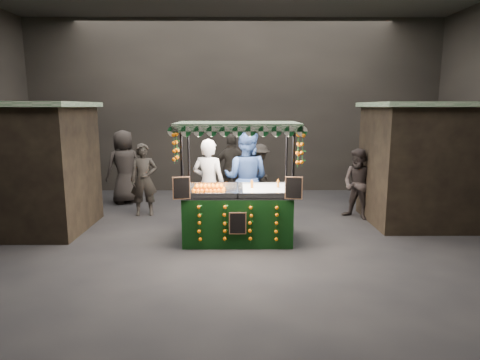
{
  "coord_description": "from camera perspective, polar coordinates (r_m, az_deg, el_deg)",
  "views": [
    {
      "loc": [
        0.12,
        -7.25,
        2.51
      ],
      "look_at": [
        0.16,
        0.57,
        1.11
      ],
      "focal_mm": 30.8,
      "sensor_mm": 36.0,
      "label": 1
    }
  ],
  "objects": [
    {
      "name": "vendor_blue",
      "position": [
        8.65,
        0.84,
        0.17
      ],
      "size": [
        1.16,
        1.01,
        2.02
      ],
      "rotation": [
        0.0,
        0.0,
        2.85
      ],
      "color": "navy",
      "rests_on": "ground"
    },
    {
      "name": "ground",
      "position": [
        7.67,
        -1.16,
        -8.94
      ],
      "size": [
        12.0,
        12.0,
        0.0
      ],
      "primitive_type": "plane",
      "color": "black",
      "rests_on": "ground"
    },
    {
      "name": "vendor_grey",
      "position": [
        8.48,
        -4.36,
        -0.58
      ],
      "size": [
        0.77,
        0.61,
        1.87
      ],
      "rotation": [
        0.0,
        0.0,
        2.88
      ],
      "color": "gray",
      "rests_on": "ground"
    },
    {
      "name": "shopper_3",
      "position": [
        10.96,
        2.74,
        1.0
      ],
      "size": [
        0.9,
        1.13,
        1.54
      ],
      "rotation": [
        0.0,
        0.0,
        1.18
      ],
      "color": "#2C2824",
      "rests_on": "ground"
    },
    {
      "name": "shopper_1",
      "position": [
        9.6,
        16.14,
        -0.54
      ],
      "size": [
        0.98,
        0.97,
        1.59
      ],
      "rotation": [
        0.0,
        0.0,
        -0.74
      ],
      "color": "#2D2625",
      "rests_on": "ground"
    },
    {
      "name": "market_hall",
      "position": [
        7.3,
        -1.26,
        17.02
      ],
      "size": [
        12.1,
        10.1,
        5.05
      ],
      "color": "black",
      "rests_on": "ground"
    },
    {
      "name": "juice_stall",
      "position": [
        7.71,
        -0.24,
        -3.51
      ],
      "size": [
        2.3,
        1.35,
        2.23
      ],
      "color": "black",
      "rests_on": "ground"
    },
    {
      "name": "shopper_4",
      "position": [
        11.14,
        -15.75,
        1.76
      ],
      "size": [
        1.11,
        1.05,
        1.92
      ],
      "rotation": [
        0.0,
        0.0,
        3.79
      ],
      "color": "black",
      "rests_on": "ground"
    },
    {
      "name": "shopper_5",
      "position": [
        10.41,
        24.62,
        -0.32
      ],
      "size": [
        1.13,
        1.49,
        1.57
      ],
      "rotation": [
        0.0,
        0.0,
        2.09
      ],
      "color": "#2E2625",
      "rests_on": "ground"
    },
    {
      "name": "shopper_0",
      "position": [
        9.77,
        -13.17,
        0.05
      ],
      "size": [
        0.66,
        0.49,
        1.68
      ],
      "rotation": [
        0.0,
        0.0,
        0.14
      ],
      "color": "black",
      "rests_on": "ground"
    },
    {
      "name": "neighbour_stall_right",
      "position": [
        9.82,
        25.6,
        2.13
      ],
      "size": [
        3.0,
        2.2,
        2.6
      ],
      "color": "black",
      "rests_on": "ground"
    },
    {
      "name": "neighbour_stall_left",
      "position": [
        9.48,
        -28.76,
        1.62
      ],
      "size": [
        3.0,
        2.2,
        2.6
      ],
      "color": "black",
      "rests_on": "ground"
    },
    {
      "name": "shopper_2",
      "position": [
        10.51,
        -1.05,
        1.41
      ],
      "size": [
        1.07,
        0.46,
        1.83
      ],
      "rotation": [
        0.0,
        0.0,
        3.13
      ],
      "color": "#2D2A25",
      "rests_on": "ground"
    }
  ]
}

